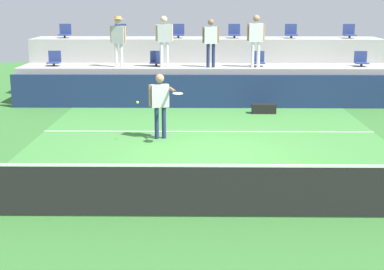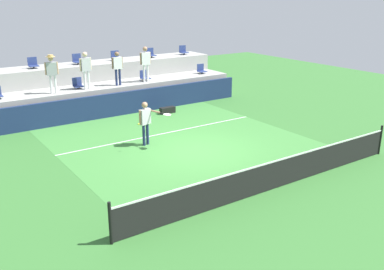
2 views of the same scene
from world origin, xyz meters
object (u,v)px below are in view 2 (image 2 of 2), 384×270
stadium_chair_upper_far_right (183,51)px  spectator_in_grey (86,67)px  stadium_chair_upper_right (151,54)px  spectator_leaning_on_rail (145,61)px  stadium_chair_upper_left (33,64)px  stadium_chair_upper_mid_left (77,60)px  stadium_chair_upper_mid_right (116,57)px  equipment_bag (167,110)px  stadium_chair_lower_left (78,84)px  spectator_in_white (117,65)px  tennis_ball (139,124)px  stadium_chair_lower_far_right (201,70)px  spectator_with_hat (52,70)px  stadium_chair_lower_right (145,76)px  tennis_player (146,119)px

stadium_chair_upper_far_right → spectator_in_grey: bearing=-162.2°
stadium_chair_upper_right → spectator_leaning_on_rail: size_ratio=0.29×
stadium_chair_upper_left → stadium_chair_upper_far_right: 8.57m
stadium_chair_upper_mid_left → stadium_chair_upper_mid_right: 2.10m
equipment_bag → stadium_chair_lower_left: bearing=148.2°
stadium_chair_upper_mid_left → spectator_in_white: 2.48m
stadium_chair_upper_left → tennis_ball: size_ratio=7.65×
stadium_chair_lower_left → stadium_chair_upper_far_right: bearing=14.2°
spectator_leaning_on_rail → stadium_chair_lower_far_right: bearing=5.9°
stadium_chair_lower_left → stadium_chair_upper_mid_left: (0.71, 1.80, 0.85)m
stadium_chair_lower_left → spectator_with_hat: bearing=-163.0°
stadium_chair_upper_mid_right → spectator_in_grey: (-2.50, -2.18, -0.02)m
stadium_chair_lower_left → stadium_chair_upper_far_right: (7.10, 1.80, 0.85)m
stadium_chair_lower_right → equipment_bag: size_ratio=0.68×
stadium_chair_upper_mid_right → tennis_player: size_ratio=0.31×
stadium_chair_lower_right → tennis_ball: (-3.57, -6.12, -0.43)m
stadium_chair_lower_right → spectator_leaning_on_rail: (-0.13, -0.38, 0.86)m
spectator_leaning_on_rail → tennis_ball: (-3.44, -5.74, -1.29)m
spectator_in_grey → stadium_chair_upper_far_right: bearing=17.8°
stadium_chair_lower_far_right → stadium_chair_upper_right: bearing=140.5°
spectator_in_grey → stadium_chair_upper_mid_right: bearing=41.1°
stadium_chair_upper_mid_right → spectator_in_white: 2.37m
stadium_chair_upper_left → stadium_chair_upper_mid_right: size_ratio=1.00×
stadium_chair_lower_right → stadium_chair_lower_far_right: bearing=0.0°
stadium_chair_lower_left → tennis_ball: stadium_chair_lower_left is taller
stadium_chair_lower_far_right → stadium_chair_upper_far_right: (-0.01, 1.80, 0.85)m
stadium_chair_upper_mid_left → spectator_with_hat: (-1.97, -2.18, -0.01)m
stadium_chair_upper_left → spectator_with_hat: spectator_with_hat is taller
spectator_leaning_on_rail → spectator_in_white: bearing=-180.0°
stadium_chair_lower_right → stadium_chair_upper_left: bearing=160.3°
spectator_with_hat → equipment_bag: spectator_with_hat is taller
stadium_chair_upper_left → tennis_player: 7.84m
stadium_chair_lower_left → stadium_chair_upper_mid_left: stadium_chair_upper_mid_left is taller
tennis_ball → equipment_bag: 5.38m
stadium_chair_lower_left → equipment_bag: size_ratio=0.68×
tennis_player → equipment_bag: tennis_player is taller
stadium_chair_upper_mid_left → spectator_in_grey: size_ratio=0.30×
spectator_in_white → stadium_chair_lower_right: bearing=13.0°
stadium_chair_lower_right → spectator_in_white: spectator_in_white is taller
tennis_player → tennis_ball: 0.71m
stadium_chair_lower_left → tennis_player: 5.72m
stadium_chair_lower_left → tennis_player: size_ratio=0.31×
stadium_chair_upper_mid_right → tennis_ball: bearing=-109.7°
stadium_chair_upper_mid_left → spectator_leaning_on_rail: size_ratio=0.29×
stadium_chair_upper_mid_right → spectator_leaning_on_rail: spectator_leaning_on_rail is taller
stadium_chair_lower_far_right → stadium_chair_upper_left: stadium_chair_upper_left is taller
spectator_with_hat → stadium_chair_lower_right: bearing=4.6°
stadium_chair_lower_right → stadium_chair_upper_right: 2.42m
stadium_chair_lower_right → equipment_bag: 2.56m
spectator_with_hat → stadium_chair_lower_far_right: bearing=2.6°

